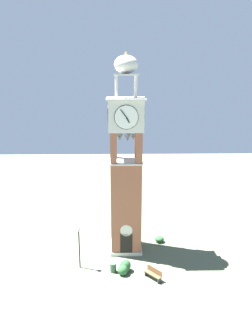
# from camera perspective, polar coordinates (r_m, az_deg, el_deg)

# --- Properties ---
(ground) EXTENTS (80.00, 80.00, 0.00)m
(ground) POSITION_cam_1_polar(r_m,az_deg,el_deg) (32.84, 0.00, -13.57)
(ground) COLOR #5B664C
(clock_tower) EXTENTS (3.33, 3.33, 17.83)m
(clock_tower) POSITION_cam_1_polar(r_m,az_deg,el_deg) (29.97, -0.00, -1.14)
(clock_tower) COLOR #93543D
(clock_tower) RESTS_ON ground
(park_bench) EXTENTS (1.39, 1.49, 0.95)m
(park_bench) POSITION_cam_1_polar(r_m,az_deg,el_deg) (28.45, 4.71, -17.50)
(park_bench) COLOR brown
(park_bench) RESTS_ON ground
(lamp_post) EXTENTS (0.36, 0.36, 3.77)m
(lamp_post) POSITION_cam_1_polar(r_m,az_deg,el_deg) (29.00, -8.03, -12.03)
(lamp_post) COLOR black
(lamp_post) RESTS_ON ground
(trash_bin) EXTENTS (0.52, 0.52, 0.80)m
(trash_bin) POSITION_cam_1_polar(r_m,az_deg,el_deg) (29.28, -2.21, -16.60)
(trash_bin) COLOR #38513D
(trash_bin) RESTS_ON ground
(shrub_near_entry) EXTENTS (0.92, 0.92, 1.03)m
(shrub_near_entry) POSITION_cam_1_polar(r_m,az_deg,el_deg) (29.30, -0.11, -16.30)
(shrub_near_entry) COLOR #28562D
(shrub_near_entry) RESTS_ON ground
(shrub_left_of_tower) EXTENTS (0.87, 0.87, 0.85)m
(shrub_left_of_tower) POSITION_cam_1_polar(r_m,az_deg,el_deg) (28.90, -0.56, -17.01)
(shrub_left_of_tower) COLOR #28562D
(shrub_left_of_tower) RESTS_ON ground
(shrub_behind_bench) EXTENTS (0.90, 0.90, 0.63)m
(shrub_behind_bench) POSITION_cam_1_polar(r_m,az_deg,el_deg) (34.01, 5.72, -11.97)
(shrub_behind_bench) COLOR #28562D
(shrub_behind_bench) RESTS_ON ground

